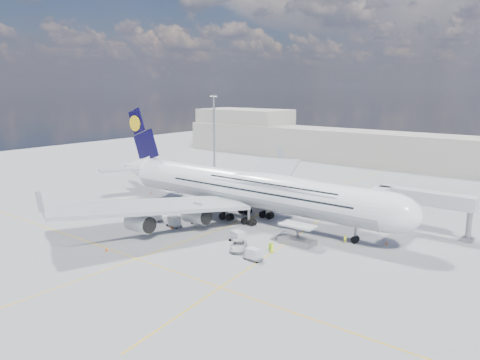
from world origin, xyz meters
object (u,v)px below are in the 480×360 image
Objects in this scene: cargo_loader at (296,237)px; crew_tug at (150,230)px; crew_nose at (345,239)px; service_van at (238,245)px; airliner at (248,188)px; cone_wing_left_outer at (285,189)px; cone_tail at (151,193)px; dolly_nose_near at (238,236)px; catering_truck_inner at (273,194)px; jet_bridge at (404,199)px; cone_nose at (387,243)px; crew_wing at (158,214)px; crew_loader at (269,247)px; dolly_nose_far at (253,254)px; dolly_row_c at (174,221)px; dolly_row_b at (133,215)px; dolly_back at (129,206)px; cone_wing_right_outer at (106,250)px; cone_wing_right_inner at (172,227)px; crew_van at (272,247)px; catering_truck_outer at (262,175)px; dolly_row_a at (157,217)px; cone_wing_left_inner at (254,206)px; baggage_tug at (197,221)px; light_mast at (214,134)px.

crew_tug is at bearing -153.09° from cargo_loader.
service_van is at bearing -178.94° from crew_nose.
airliner is at bearing 86.92° from crew_tug.
cone_wing_left_outer is 36.58m from cone_tail.
dolly_nose_near is 31.07m from catering_truck_inner.
jet_bridge is 5.16× the size of dolly_nose_near.
crew_wing is at bearing -163.12° from cone_nose.
airliner is 50.55× the size of crew_loader.
dolly_nose_far is at bearing -23.53° from cone_tail.
cargo_loader reaches higher than dolly_row_c.
dolly_row_c reaches higher than crew_loader.
dolly_nose_near is at bearing -8.33° from dolly_row_b.
service_van is at bearing -34.14° from dolly_back.
dolly_row_c reaches higher than crew_nose.
catering_truck_inner reaches higher than crew_loader.
service_van is 22.94m from cone_wing_right_outer.
dolly_nose_near is 6.55× the size of cone_wing_right_inner.
cone_nose is at bearing 37.06° from cargo_loader.
dolly_nose_near is at bearing 6.66° from cone_wing_right_inner.
airliner is 46.32× the size of crew_wing.
crew_van is at bearing 34.55° from crew_tug.
dolly_row_a is at bearing -67.61° from catering_truck_outer.
dolly_row_c reaches higher than dolly_row_b.
jet_bridge reaches higher than cone_wing_right_inner.
dolly_nose_near is 7.52m from crew_loader.
dolly_back is 14.71m from cone_tail.
dolly_nose_far is 5.03× the size of cone_wing_left_outer.
crew_van is 53.69m from cone_tail.
dolly_row_c is 2.08× the size of crew_wing.
crew_van is at bearing -47.91° from cone_wing_left_inner.
cone_wing_right_outer is (2.25, -60.51, -0.00)m from cone_wing_left_outer.
airliner reaches higher than crew_tug.
airliner reaches higher than baggage_tug.
light_mast is at bearing 155.23° from cone_nose.
crew_wing is 23.35m from cone_wing_left_inner.
dolly_nose_near is 6.04× the size of cone_wing_left_inner.
cargo_loader is 33.00m from crew_wing.
crew_wing is (-23.73, 1.78, -0.25)m from dolly_nose_near.
crew_van is (30.16, -0.82, 0.04)m from dolly_row_a.
cone_wing_left_inner is (3.32, 29.31, -0.51)m from crew_tug.
dolly_row_c is 0.58× the size of catering_truck_outer.
cargo_loader is at bearing -142.94° from cone_nose.
dolly_nose_near is 17.52m from crew_tug.
cone_nose is at bearing 39.65° from baggage_tug.
dolly_nose_far is 25.66m from cone_nose.
catering_truck_outer is (-16.18, 45.92, 0.88)m from baggage_tug.
cone_wing_right_outer is (14.95, -67.48, -1.31)m from catering_truck_outer.
catering_truck_inner is 1.31× the size of catering_truck_outer.
dolly_nose_far is at bearing 0.07° from dolly_row_a.
dolly_nose_far is 5.04× the size of cone_wing_right_outer.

